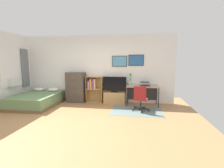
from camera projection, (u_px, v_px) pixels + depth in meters
name	position (u px, v px, depth m)	size (l,w,h in m)	color
ground_plane	(77.00, 122.00, 4.47)	(7.20, 7.20, 0.00)	#A87A4C
wall_back_with_posters	(98.00, 69.00, 6.65)	(6.12, 0.09, 2.70)	white
area_rug	(137.00, 111.00, 5.46)	(1.70, 1.20, 0.01)	slate
bed	(37.00, 100.00, 6.14)	(1.52, 1.95, 0.56)	brown
dresser	(76.00, 87.00, 6.62)	(0.74, 0.46, 1.22)	#4C4238
bookshelf	(93.00, 87.00, 6.57)	(0.66, 0.30, 1.05)	tan
tv_stand	(115.00, 98.00, 6.45)	(0.83, 0.41, 0.46)	tan
television	(114.00, 84.00, 6.35)	(0.93, 0.16, 0.61)	black
desk	(142.00, 89.00, 6.21)	(1.20, 0.60, 0.74)	tan
office_chair	(140.00, 98.00, 5.38)	(0.58, 0.57, 0.86)	#232326
laptop	(145.00, 84.00, 6.17)	(0.37, 0.40, 0.16)	black
computer_mouse	(152.00, 86.00, 6.01)	(0.06, 0.10, 0.03)	silver
bamboo_vase	(130.00, 79.00, 6.36)	(0.10, 0.09, 0.45)	silver
wine_glass	(133.00, 82.00, 6.12)	(0.07, 0.07, 0.18)	silver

